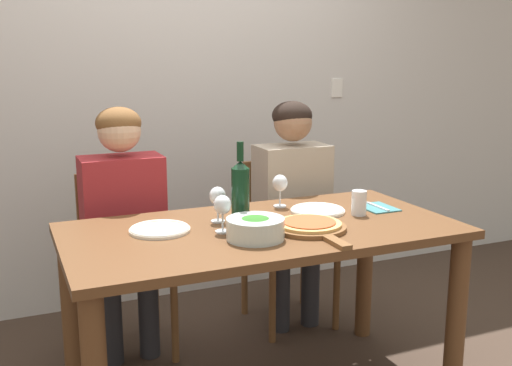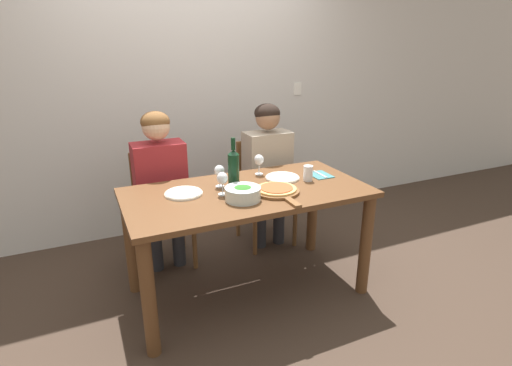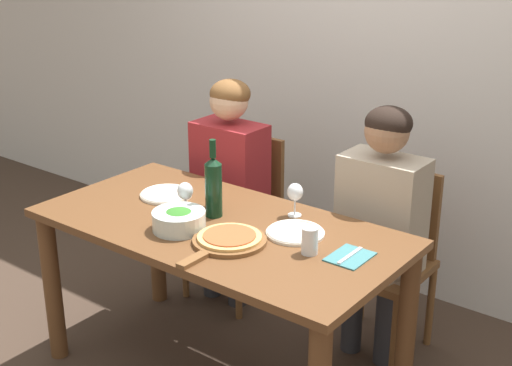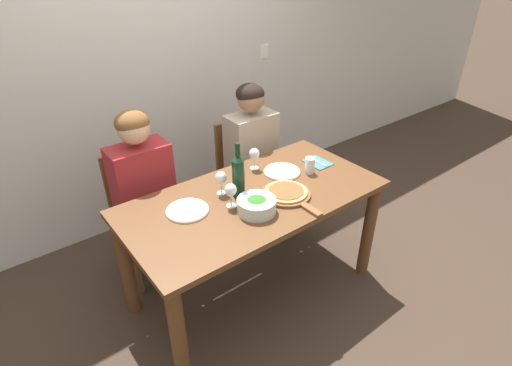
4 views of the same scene
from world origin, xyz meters
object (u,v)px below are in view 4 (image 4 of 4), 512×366
Objects in this scene: chair_left at (142,208)px; wine_bottle at (238,175)px; dinner_plate_left at (187,210)px; dinner_plate_right at (282,171)px; broccoli_bowl at (257,205)px; wine_glass_right at (254,155)px; fork_on_napkin at (318,162)px; chair_right at (245,170)px; pizza_on_board at (287,193)px; person_woman at (143,183)px; wine_glass_left at (221,179)px; water_tumbler at (310,166)px; wine_glass_centre at (231,191)px; person_man at (253,147)px.

wine_bottle is (0.38, -0.66, 0.43)m from chair_left.
dinner_plate_right is at bearing 1.11° from dinner_plate_left.
wine_bottle is 0.22m from broccoli_bowl.
wine_glass_right is 0.84× the size of fork_on_napkin.
pizza_on_board is (-0.29, -0.84, 0.30)m from chair_right.
person_woman is 1.19m from fork_on_napkin.
chair_right is 0.64m from wine_glass_right.
dinner_plate_left is 0.28m from wine_glass_left.
wine_glass_left is (-0.30, 0.26, 0.09)m from pizza_on_board.
dinner_plate_right is at bearing 141.68° from water_tumbler.
water_tumbler is 0.61× the size of fork_on_napkin.
wine_bottle reaches higher than chair_left.
wine_bottle is 0.55m from water_tumbler.
wine_glass_centre is (-0.50, -0.12, 0.10)m from dinner_plate_right.
dinner_plate_left is (-0.85, -0.62, 0.29)m from chair_right.
chair_right is at bearing 91.15° from water_tumbler.
wine_glass_left is at bearing 130.40° from wine_bottle.
person_man is 5.49× the size of broccoli_bowl.
water_tumbler is at bearing -88.65° from person_man.
broccoli_bowl is (0.36, -0.86, 0.33)m from chair_left.
wine_glass_centre is at bearing -130.78° from chair_right.
wine_glass_left is (-0.59, -0.47, 0.14)m from person_man.
dinner_plate_left is 0.72m from dinner_plate_right.
chair_right is 8.15× the size of water_tumbler.
chair_right reaches higher than fork_on_napkin.
pizza_on_board is (0.60, -0.73, 0.05)m from person_woman.
wine_bottle is at bearing -55.58° from person_woman.
person_woman is 0.91m from dinner_plate_right.
chair_left is at bearing 125.86° from pizza_on_board.
chair_left is 1.27m from fork_on_napkin.
pizza_on_board is (0.60, -0.84, 0.30)m from chair_left.
dinner_plate_left is 2.23× the size of water_tumbler.
chair_left and chair_right have the same top height.
water_tumbler is (0.01, -0.61, 0.09)m from person_man.
dinner_plate_right is 1.61× the size of wine_glass_right.
pizza_on_board is 0.36m from wine_glass_centre.
wine_glass_left is at bearing -141.72° from person_man.
chair_right is 5.88× the size of wine_glass_centre.
fork_on_napkin is at bearing 22.52° from pizza_on_board.
person_woman is at bearing 152.86° from fork_on_napkin.
wine_glass_right is (-0.24, -0.44, 0.39)m from chair_right.
dinner_plate_right is at bearing -32.74° from person_woman.
wine_glass_right is at bearing 82.35° from pizza_on_board.
chair_right is 2.55× the size of wine_bottle.
wine_bottle is at bearing 141.80° from pizza_on_board.
pizza_on_board reaches higher than dinner_plate_right.
chair_right is 0.72× the size of person_woman.
broccoli_bowl is 0.92× the size of dinner_plate_left.
wine_glass_left is 0.15m from wine_glass_centre.
chair_left is at bearing 173.16° from person_man.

